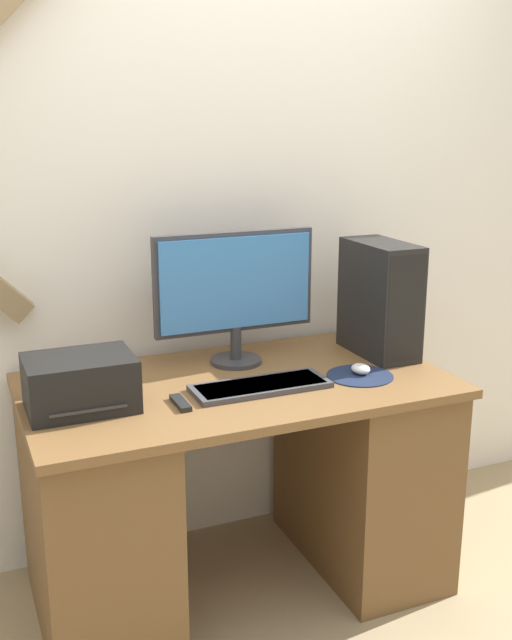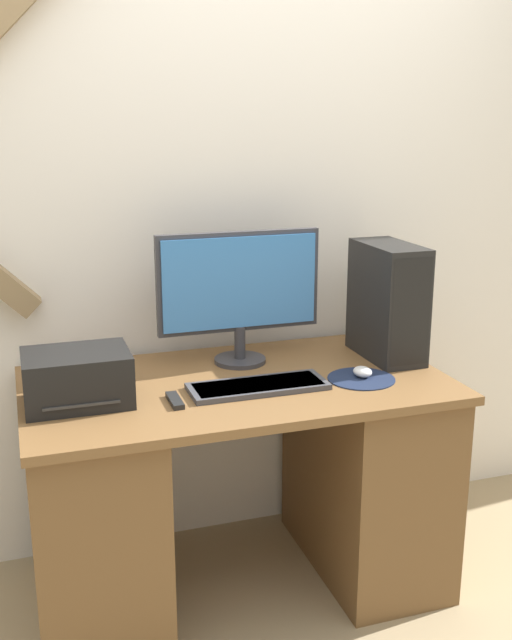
{
  "view_description": "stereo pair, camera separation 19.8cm",
  "coord_description": "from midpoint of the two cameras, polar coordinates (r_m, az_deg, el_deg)",
  "views": [
    {
      "loc": [
        -0.87,
        -1.81,
        1.64
      ],
      "look_at": [
        0.07,
        0.39,
        0.99
      ],
      "focal_mm": 42.0,
      "sensor_mm": 36.0,
      "label": 1
    },
    {
      "loc": [
        -0.68,
        -1.88,
        1.64
      ],
      "look_at": [
        0.07,
        0.39,
        0.99
      ],
      "focal_mm": 42.0,
      "sensor_mm": 36.0,
      "label": 2
    }
  ],
  "objects": [
    {
      "name": "wall_back",
      "position": [
        2.79,
        -2.58,
        9.46
      ],
      "size": [
        6.4,
        0.13,
        2.7
      ],
      "color": "white",
      "rests_on": "ground_plane"
    },
    {
      "name": "desk",
      "position": [
        2.67,
        0.74,
        -12.36
      ],
      "size": [
        1.41,
        0.78,
        0.78
      ],
      "color": "brown",
      "rests_on": "ground_plane"
    },
    {
      "name": "monitor",
      "position": [
        2.63,
        0.87,
        2.44
      ],
      "size": [
        0.59,
        0.19,
        0.47
      ],
      "color": "#333338",
      "rests_on": "desk"
    },
    {
      "name": "keyboard",
      "position": [
        2.44,
        2.49,
        -5.08
      ],
      "size": [
        0.45,
        0.17,
        0.02
      ],
      "color": "#3D3D42",
      "rests_on": "desk"
    },
    {
      "name": "mousepad",
      "position": [
        2.57,
        10.22,
        -4.45
      ],
      "size": [
        0.23,
        0.23,
        0.0
      ],
      "color": "#19233D",
      "rests_on": "desk"
    },
    {
      "name": "mouse",
      "position": [
        2.58,
        10.31,
        -3.93
      ],
      "size": [
        0.06,
        0.08,
        0.03
      ],
      "color": "silver",
      "rests_on": "mousepad"
    },
    {
      "name": "computer_tower",
      "position": [
        2.76,
        12.05,
        1.37
      ],
      "size": [
        0.17,
        0.34,
        0.42
      ],
      "color": "black",
      "rests_on": "desk"
    },
    {
      "name": "printer",
      "position": [
        2.34,
        -11.15,
        -4.39
      ],
      "size": [
        0.32,
        0.25,
        0.16
      ],
      "color": "black",
      "rests_on": "desk"
    },
    {
      "name": "remote_control",
      "position": [
        2.33,
        -3.78,
        -6.17
      ],
      "size": [
        0.03,
        0.13,
        0.02
      ],
      "color": "black",
      "rests_on": "desk"
    }
  ]
}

